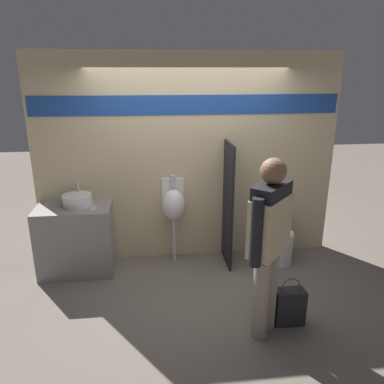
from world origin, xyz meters
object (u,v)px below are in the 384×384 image
object	(u,v)px
cell_phone	(94,209)
urinal_near_counter	(174,205)
toilet	(278,239)
sink_basin	(77,200)
shopping_bag	(289,306)
person_in_vest	(269,237)

from	to	relation	value
cell_phone	urinal_near_counter	size ratio (longest dim) A/B	0.12
toilet	sink_basin	bearing A→B (deg)	178.43
cell_phone	toilet	xyz separation A→B (m)	(2.36, 0.10, -0.57)
sink_basin	toilet	world-z (taller)	sink_basin
urinal_near_counter	shopping_bag	xyz separation A→B (m)	(1.07, -1.47, -0.60)
toilet	person_in_vest	size ratio (longest dim) A/B	0.49
sink_basin	shopping_bag	xyz separation A→B (m)	(2.26, -1.38, -0.75)
cell_phone	urinal_near_counter	distance (m)	1.01
sink_basin	person_in_vest	distance (m)	2.46
urinal_near_counter	person_in_vest	bearing A→B (deg)	-63.92
urinal_near_counter	shopping_bag	size ratio (longest dim) A/B	2.29
cell_phone	urinal_near_counter	bearing A→B (deg)	14.47
sink_basin	person_in_vest	world-z (taller)	person_in_vest
sink_basin	cell_phone	xyz separation A→B (m)	(0.22, -0.17, -0.06)
sink_basin	shopping_bag	size ratio (longest dim) A/B	0.69
sink_basin	person_in_vest	size ratio (longest dim) A/B	0.20
cell_phone	person_in_vest	world-z (taller)	person_in_vest
person_in_vest	shopping_bag	distance (m)	0.89
cell_phone	shopping_bag	world-z (taller)	cell_phone
cell_phone	toilet	size ratio (longest dim) A/B	0.16
toilet	shopping_bag	size ratio (longest dim) A/B	1.69
sink_basin	toilet	xyz separation A→B (m)	(2.58, -0.07, -0.63)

